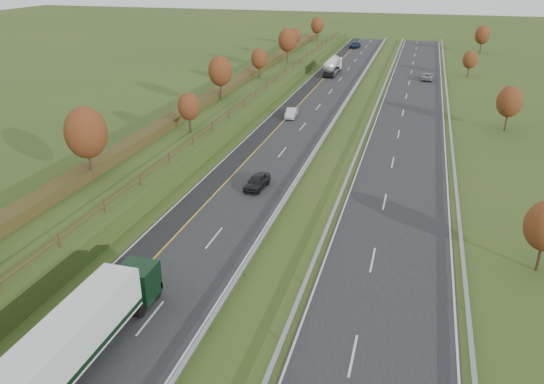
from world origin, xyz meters
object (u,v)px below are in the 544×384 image
at_px(car_silver_mid, 291,113).
at_px(car_oncoming, 427,76).
at_px(road_tanker, 333,65).
at_px(car_dark_near, 257,182).
at_px(car_small_far, 355,45).
at_px(box_lorry, 77,338).

xyz_separation_m(car_silver_mid, car_oncoming, (20.29, 35.70, -0.01)).
xyz_separation_m(road_tanker, car_dark_near, (3.03, -65.66, -1.07)).
relative_size(car_dark_near, car_oncoming, 0.88).
relative_size(car_silver_mid, car_small_far, 0.79).
bearing_deg(car_oncoming, car_small_far, -62.28).
bearing_deg(box_lorry, car_silver_mid, 91.21).
bearing_deg(car_silver_mid, car_dark_near, -88.58).
relative_size(car_small_far, car_oncoming, 1.08).
relative_size(car_silver_mid, car_oncoming, 0.86).
xyz_separation_m(road_tanker, car_oncoming, (20.11, -1.33, -1.12)).
relative_size(box_lorry, car_small_far, 2.97).
bearing_deg(road_tanker, box_lorry, -89.37).
height_order(road_tanker, car_oncoming, road_tanker).
xyz_separation_m(box_lorry, car_silver_mid, (-1.22, 58.06, -1.57)).
distance_m(car_silver_mid, car_oncoming, 41.06).
bearing_deg(car_dark_near, car_oncoming, 80.96).
distance_m(box_lorry, car_dark_near, 29.54).
bearing_deg(car_small_far, car_dark_near, -80.34).
bearing_deg(car_small_far, box_lorry, -81.56).
distance_m(car_silver_mid, car_small_far, 76.20).
height_order(car_small_far, car_oncoming, car_small_far).
bearing_deg(car_dark_near, car_silver_mid, 102.21).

